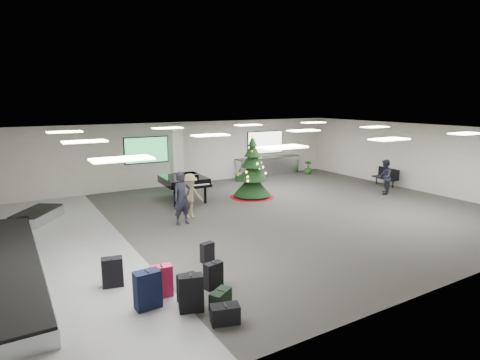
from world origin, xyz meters
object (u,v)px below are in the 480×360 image
potted_plant_left (239,174)px  potted_plant_right (308,167)px  traveler_b (190,196)px  baggage_carousel (23,252)px  bench (386,176)px  grand_piano (184,181)px  traveler_bench (385,177)px  service_counter (268,166)px  traveler_a (182,198)px  christmas_tree (252,176)px  pink_suitcase (162,281)px

potted_plant_left → potted_plant_right: bearing=-3.4°
traveler_b → potted_plant_right: traveler_b is taller
baggage_carousel → bench: (16.44, 1.38, 0.30)m
bench → potted_plant_right: (-1.27, 4.55, -0.12)m
bench → grand_piano: bearing=175.1°
baggage_carousel → traveler_bench: 14.84m
traveler_bench → potted_plant_right: bearing=-129.1°
traveler_b → potted_plant_right: (9.60, 4.60, -0.43)m
service_counter → traveler_bench: 6.85m
traveler_a → traveler_bench: 9.82m
grand_piano → christmas_tree: bearing=-12.4°
traveler_a → traveler_bench: bearing=-12.1°
traveler_b → potted_plant_left: 7.00m
pink_suitcase → potted_plant_right: 16.04m
christmas_tree → baggage_carousel: bearing=-162.9°
potted_plant_right → traveler_b: bearing=-154.4°
baggage_carousel → potted_plant_right: potted_plant_right is taller
pink_suitcase → traveler_a: (2.48, 4.68, 0.57)m
pink_suitcase → traveler_bench: (12.28, 4.15, 0.45)m
bench → traveler_b: 10.87m
potted_plant_right → christmas_tree: bearing=-152.3°
traveler_b → christmas_tree: bearing=17.4°
traveler_bench → potted_plant_left: 7.39m
bench → potted_plant_left: (-5.87, 4.82, -0.13)m
potted_plant_left → traveler_b: bearing=-135.7°
baggage_carousel → traveler_a: bearing=8.1°
grand_piano → traveler_a: 3.25m
bench → traveler_b: (-10.87, -0.06, 0.32)m
potted_plant_right → traveler_bench: bearing=-93.4°
pink_suitcase → traveler_b: size_ratio=0.45×
baggage_carousel → grand_piano: bearing=30.0°
christmas_tree → potted_plant_left: size_ratio=3.71×
traveler_bench → potted_plant_right: (0.34, 5.75, -0.41)m
baggage_carousel → christmas_tree: size_ratio=3.40×
grand_piano → service_counter: bearing=28.5°
bench → christmas_tree: bearing=176.2°
traveler_a → bench: bearing=-5.6°
traveler_a → service_counter: bearing=28.6°
service_counter → pink_suitcase: service_counter is taller
traveler_a → pink_suitcase: bearing=-126.8°
christmas_tree → grand_piano: bearing=164.3°
service_counter → potted_plant_left: size_ratio=5.25×
pink_suitcase → traveler_bench: bearing=25.1°
pink_suitcase → potted_plant_right: potted_plant_right is taller
grand_piano → potted_plant_right: size_ratio=2.89×
service_counter → christmas_tree: bearing=-132.4°
pink_suitcase → bench: (13.89, 5.35, 0.15)m
pink_suitcase → traveler_bench: size_ratio=0.46×
baggage_carousel → bench: size_ratio=6.52×
christmas_tree → traveler_b: size_ratio=1.73×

